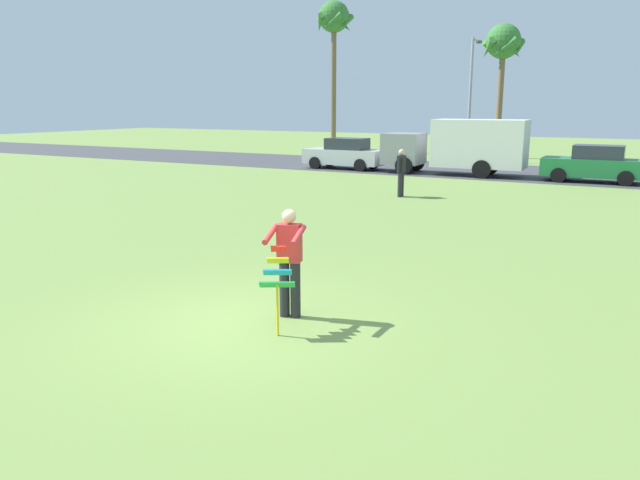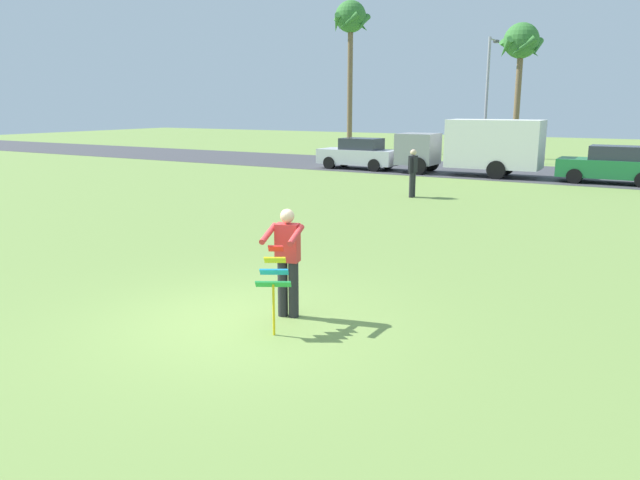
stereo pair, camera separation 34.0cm
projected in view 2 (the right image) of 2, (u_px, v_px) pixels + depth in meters
ground_plane at (241, 322)px, 9.42m from camera, size 120.00×120.00×0.00m
road_strip at (542, 174)px, 29.57m from camera, size 120.00×8.00×0.01m
person_kite_flyer at (287, 259)px, 9.46m from camera, size 0.66×0.74×1.73m
kite_held at (274, 276)px, 8.86m from camera, size 0.63×0.73×1.25m
parked_car_silver at (359, 154)px, 31.66m from camera, size 4.22×1.88×1.60m
parked_truck_grey_van at (477, 146)px, 28.51m from camera, size 6.75×2.25×2.62m
parked_car_green at (612, 165)px, 25.79m from camera, size 4.21×1.86×1.60m
palm_tree_left_near at (351, 24)px, 41.16m from camera, size 2.58×2.71×10.16m
palm_tree_right_near at (521, 46)px, 36.64m from camera, size 2.58×2.71×8.11m
streetlight_pole at (488, 92)px, 34.70m from camera, size 0.24×1.65×7.00m
person_walker_near at (413, 172)px, 21.95m from camera, size 0.22×0.57×1.73m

